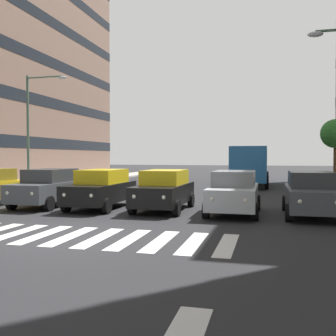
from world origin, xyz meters
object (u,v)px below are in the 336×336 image
Objects in this scene: car_3 at (101,188)px; car_4 at (49,187)px; car_2 at (164,190)px; car_1 at (234,192)px; bus_behind_traffic at (251,162)px; car_0 at (311,193)px; street_lamp_right at (34,120)px; street_tree_3 at (335,134)px.

car_3 and car_4 have the same top height.
car_2 is 5.54m from car_4.
car_1 is 1.00× the size of car_2.
bus_behind_traffic is at bearing -110.27° from car_3.
street_lamp_right reaches higher than car_0.
car_4 is at bearing -2.70° from car_3.
car_0 is at bearing 158.20° from street_lamp_right.
street_lamp_right reaches higher than car_3.
street_lamp_right reaches higher than car_2.
street_lamp_right is (10.36, -6.32, 3.75)m from car_2.
bus_behind_traffic is at bearing -90.00° from car_1.
car_2 is at bearing 148.61° from street_lamp_right.
car_4 is at bearing -0.82° from car_2.
car_1 and car_2 have the same top height.
street_lamp_right is at bearing 22.69° from street_tree_3.
car_2 is 1.00× the size of car_4.
bus_behind_traffic is (2.93, -15.95, 0.97)m from car_0.
street_lamp_right reaches higher than car_1.
car_4 is 0.60× the size of street_lamp_right.
street_tree_3 reaches higher than car_1.
car_0 and car_1 have the same top height.
bus_behind_traffic is (-8.51, -15.69, 0.97)m from car_4.
car_0 is 1.00× the size of car_2.
street_tree_3 is at bearing -135.39° from car_4.
car_1 is 15.33m from street_lamp_right.
car_3 is (8.77, -0.13, 0.00)m from car_0.
car_0 is 17.91m from street_lamp_right.
car_0 is at bearing 77.99° from street_tree_3.
street_lamp_right is (16.26, -6.50, 3.75)m from car_0.
street_tree_3 is (-9.01, -14.42, 3.04)m from car_2.
car_3 is 2.67m from car_4.
street_lamp_right is (13.33, -6.57, 3.75)m from car_1.
car_2 is at bearing -179.07° from car_3.
car_0 is 8.77m from car_3.
car_2 is 0.42× the size of bus_behind_traffic.
car_0 is at bearing 178.24° from car_2.
car_4 is at bearing -2.18° from car_1.
street_tree_3 is at bearing -121.98° from car_2.
car_3 is 0.42× the size of bus_behind_traffic.
car_4 is (5.54, -0.08, 0.00)m from car_2.
car_0 and car_3 have the same top height.
car_1 is 1.00× the size of car_4.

